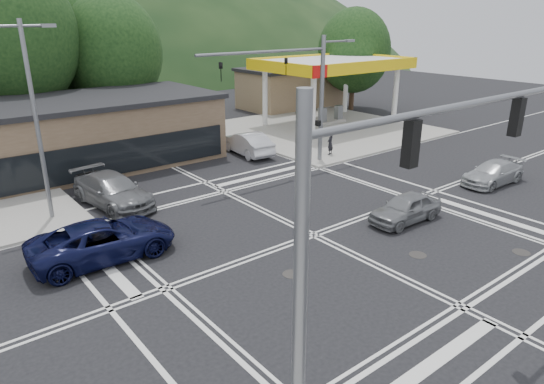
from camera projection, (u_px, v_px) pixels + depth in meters
ground at (314, 235)px, 21.33m from camera, size 120.00×120.00×0.00m
sidewalk_ne at (322, 129)px, 41.11m from camera, size 16.00×16.00×0.15m
gas_station_canopy at (333, 66)px, 41.31m from camera, size 12.32×8.34×5.75m
convenience_store at (290, 89)px, 50.77m from camera, size 10.00×6.00×3.80m
commercial_row at (17, 144)px, 28.47m from camera, size 24.00×8.00×4.00m
tree_n_b at (10, 36)px, 32.81m from camera, size 9.00×9.00×12.98m
tree_n_c at (112, 52)px, 37.35m from camera, size 7.60×7.60×10.87m
tree_n_e at (55, 42)px, 38.31m from camera, size 8.40×8.40×11.98m
tree_ne at (354, 51)px, 48.08m from camera, size 7.20×7.20×9.99m
streetlight_nw at (36, 114)px, 21.29m from camera, size 2.50×0.25×9.00m
signal_mast_ne at (307, 86)px, 29.69m from camera, size 11.65×0.30×8.00m
signal_mast_sw at (368, 224)px, 9.81m from camera, size 9.14×0.28×8.00m
car_blue_west at (103, 240)px, 19.07m from camera, size 5.72×2.80×1.56m
car_grey_center at (406, 208)px, 22.56m from camera, size 3.95×1.68×1.33m
car_silver_east at (493, 173)px, 27.69m from camera, size 4.46×1.96×1.27m
car_queue_a at (247, 143)px, 33.57m from camera, size 2.12×4.92×1.58m
car_queue_b at (184, 128)px, 37.97m from camera, size 2.65×4.98×1.61m
car_northbound at (113, 190)px, 24.46m from camera, size 2.95×5.70×1.58m
pedestrian at (330, 143)px, 32.99m from camera, size 0.64×0.52×1.53m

